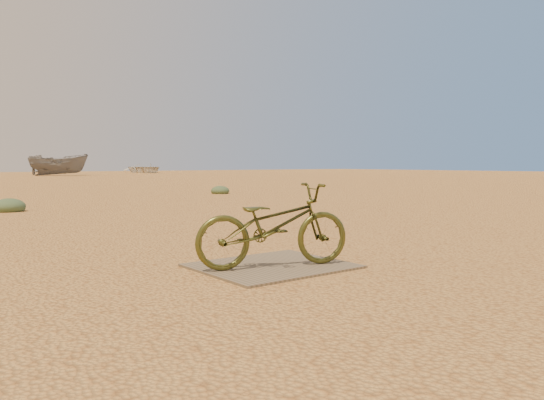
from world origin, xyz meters
TOP-DOWN VIEW (x-y plane):
  - ground at (0.00, 0.00)m, footprint 120.00×120.00m
  - plywood_board at (-0.37, 0.16)m, footprint 1.38×1.17m
  - bicycle at (-0.42, 0.07)m, footprint 1.57×0.94m
  - boat_mid_right at (8.64, 39.68)m, footprint 4.75×3.03m
  - boat_far_right at (19.08, 46.72)m, footprint 3.95×5.10m
  - kale_a at (-1.12, 8.05)m, footprint 0.64×0.64m
  - kale_b at (5.66, 10.81)m, footprint 0.60×0.60m

SIDE VIEW (x-z plane):
  - ground at x=0.00m, z-range 0.00..0.00m
  - kale_a at x=-1.12m, z-range -0.17..0.17m
  - kale_b at x=5.66m, z-range -0.16..0.16m
  - plywood_board at x=-0.37m, z-range 0.00..0.02m
  - bicycle at x=-0.42m, z-range 0.02..0.80m
  - boat_far_right at x=19.08m, z-range 0.00..0.97m
  - boat_mid_right at x=8.64m, z-range 0.00..1.72m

